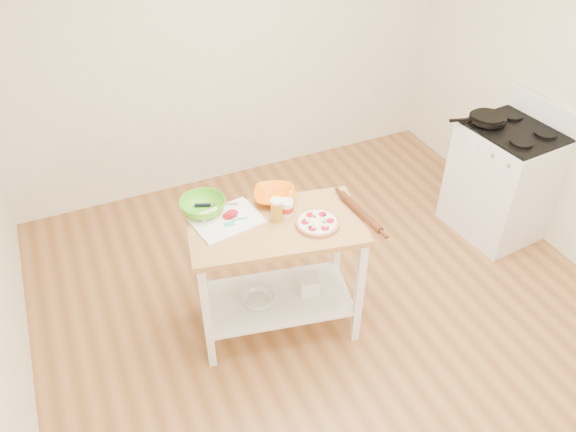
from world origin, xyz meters
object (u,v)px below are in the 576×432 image
(skillet, at_px, (487,118))
(spatula, at_px, (235,221))
(prep_island, at_px, (276,255))
(green_bowl, at_px, (203,206))
(shelf_bin, at_px, (308,284))
(orange_bowl, at_px, (275,196))
(cutting_board, at_px, (226,220))
(knife, at_px, (210,205))
(rolling_pin, at_px, (360,212))
(gas_stove, at_px, (502,180))
(shelf_glass_bowl, at_px, (258,299))
(yogurt_tub, at_px, (286,208))
(pizza, at_px, (317,223))
(beer_pint, at_px, (277,210))

(skillet, xyz_separation_m, spatula, (-2.17, -0.33, -0.06))
(prep_island, relative_size, green_bowl, 4.07)
(skillet, height_order, shelf_bin, skillet)
(spatula, distance_m, orange_bowl, 0.34)
(prep_island, height_order, cutting_board, cutting_board)
(knife, xyz_separation_m, rolling_pin, (0.82, -0.46, 0.01))
(knife, bearing_deg, gas_stove, 20.72)
(cutting_board, bearing_deg, prep_island, -39.51)
(gas_stove, bearing_deg, shelf_glass_bowl, -179.08)
(cutting_board, height_order, spatula, cutting_board)
(cutting_board, bearing_deg, skillet, -2.43)
(shelf_bin, bearing_deg, yogurt_tub, 143.24)
(orange_bowl, distance_m, green_bowl, 0.46)
(spatula, relative_size, knife, 0.59)
(pizza, relative_size, shelf_bin, 2.07)
(beer_pint, distance_m, shelf_bin, 0.69)
(skillet, bearing_deg, rolling_pin, -141.47)
(cutting_board, distance_m, beer_pint, 0.32)
(prep_island, xyz_separation_m, yogurt_tub, (0.09, 0.06, 0.31))
(pizza, bearing_deg, spatula, 153.87)
(prep_island, height_order, shelf_bin, prep_island)
(prep_island, xyz_separation_m, beer_pint, (0.02, 0.03, 0.33))
(skillet, height_order, yogurt_tub, yogurt_tub)
(skillet, bearing_deg, yogurt_tub, -151.56)
(pizza, relative_size, knife, 1.02)
(prep_island, bearing_deg, shelf_bin, -9.20)
(beer_pint, xyz_separation_m, shelf_bin, (0.20, -0.07, -0.65))
(pizza, bearing_deg, green_bowl, 145.42)
(cutting_board, bearing_deg, knife, 95.25)
(spatula, bearing_deg, cutting_board, 136.99)
(prep_island, relative_size, orange_bowl, 4.38)
(cutting_board, height_order, rolling_pin, rolling_pin)
(orange_bowl, bearing_deg, pizza, -68.32)
(orange_bowl, bearing_deg, skillet, 6.34)
(cutting_board, relative_size, yogurt_tub, 2.39)
(shelf_glass_bowl, bearing_deg, shelf_bin, -6.87)
(yogurt_tub, height_order, rolling_pin, yogurt_tub)
(knife, distance_m, beer_pint, 0.44)
(cutting_board, relative_size, spatula, 2.90)
(green_bowl, height_order, shelf_glass_bowl, green_bowl)
(pizza, xyz_separation_m, shelf_glass_bowl, (-0.36, 0.12, -0.62))
(yogurt_tub, bearing_deg, shelf_glass_bowl, -167.94)
(cutting_board, relative_size, shelf_bin, 3.45)
(gas_stove, height_order, orange_bowl, gas_stove)
(shelf_glass_bowl, distance_m, shelf_bin, 0.35)
(cutting_board, distance_m, orange_bowl, 0.36)
(yogurt_tub, bearing_deg, shelf_bin, -36.76)
(knife, bearing_deg, spatula, -45.77)
(knife, relative_size, shelf_glass_bowl, 1.16)
(knife, bearing_deg, yogurt_tub, -10.96)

